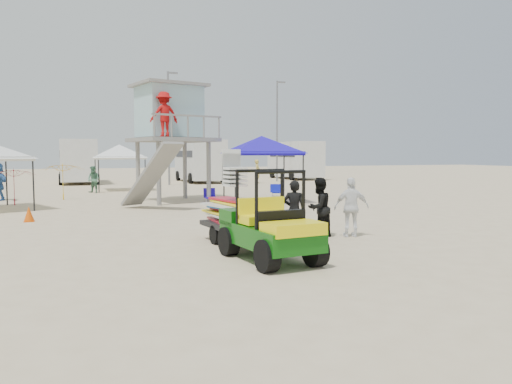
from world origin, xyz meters
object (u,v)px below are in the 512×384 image
object	(u,v)px
utility_cart	(270,220)
canopy_blue	(262,139)
surf_trailer	(235,209)
lifeguard_tower	(169,116)
man_left	(294,211)

from	to	relation	value
utility_cart	canopy_blue	xyz separation A→B (m)	(4.49, 11.87, 2.02)
surf_trailer	canopy_blue	xyz separation A→B (m)	(4.48, 9.53, 2.05)
surf_trailer	lifeguard_tower	xyz separation A→B (m)	(0.59, 11.30, 3.12)
utility_cart	surf_trailer	xyz separation A→B (m)	(0.01, 2.33, -0.03)
man_left	lifeguard_tower	world-z (taller)	lifeguard_tower
lifeguard_tower	canopy_blue	size ratio (longest dim) A/B	1.48
utility_cart	lifeguard_tower	distance (m)	14.00
man_left	canopy_blue	size ratio (longest dim) A/B	0.44
utility_cart	canopy_blue	world-z (taller)	canopy_blue
utility_cart	lifeguard_tower	xyz separation A→B (m)	(0.60, 13.64, 3.09)
utility_cart	man_left	size ratio (longest dim) A/B	1.65
surf_trailer	lifeguard_tower	world-z (taller)	lifeguard_tower
surf_trailer	man_left	world-z (taller)	surf_trailer
surf_trailer	canopy_blue	size ratio (longest dim) A/B	0.65
surf_trailer	canopy_blue	bearing A→B (deg)	64.84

